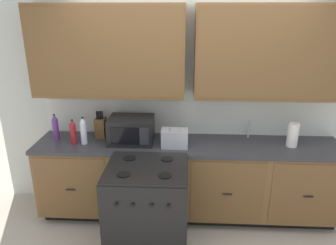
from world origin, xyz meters
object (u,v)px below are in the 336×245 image
paper_towel_roll (293,135)px  bottle_red (73,132)px  knife_block (101,127)px  stove_range (148,210)px  microwave (131,130)px  bottle_clear (83,131)px  bottle_violet (55,127)px  toaster (175,138)px

paper_towel_roll → bottle_red: size_ratio=0.93×
knife_block → paper_towel_roll: bearing=-4.2°
stove_range → paper_towel_roll: paper_towel_roll is taller
stove_range → microwave: bearing=110.4°
microwave → bottle_clear: bearing=-171.1°
bottle_clear → bottle_violet: 0.36m
bottle_violet → paper_towel_roll: bearing=-1.0°
bottle_clear → toaster: bearing=-1.4°
stove_range → bottle_red: bottle_red is taller
paper_towel_roll → bottle_clear: bottle_clear is taller
knife_block → microwave: bearing=-18.8°
bottle_clear → stove_range: bearing=-37.1°
microwave → bottle_clear: 0.51m
stove_range → toaster: bearing=66.2°
bottle_clear → knife_block: bearing=57.2°
stove_range → bottle_red: size_ratio=3.41×
toaster → bottle_red: bottle_red is taller
bottle_red → bottle_clear: 0.12m
stove_range → bottle_violet: bearing=148.8°
stove_range → paper_towel_roll: 1.71m
knife_block → toaster: bearing=-15.2°
knife_block → bottle_red: (-0.25, -0.21, 0.02)m
stove_range → knife_block: bearing=128.5°
paper_towel_roll → bottle_red: bottle_red is taller
paper_towel_roll → toaster: bearing=-176.5°
microwave → toaster: 0.49m
toaster → bottle_clear: bottle_clear is taller
microwave → bottle_red: microwave is taller
toaster → bottle_clear: (-0.99, 0.02, 0.05)m
toaster → bottle_clear: 0.99m
bottle_red → bottle_violet: bearing=155.4°
microwave → paper_towel_roll: size_ratio=1.85×
microwave → toaster: size_ratio=1.71×
bottle_red → bottle_clear: (0.11, 0.01, 0.01)m
knife_block → paper_towel_roll: size_ratio=1.19×
microwave → bottle_red: 0.63m
bottle_red → stove_range: bearing=-32.9°
toaster → paper_towel_roll: size_ratio=1.08×
paper_towel_roll → bottle_red: 2.36m
toaster → paper_towel_roll: bearing=3.5°
stove_range → paper_towel_roll: size_ratio=3.65×
bottle_violet → stove_range: bearing=-31.2°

